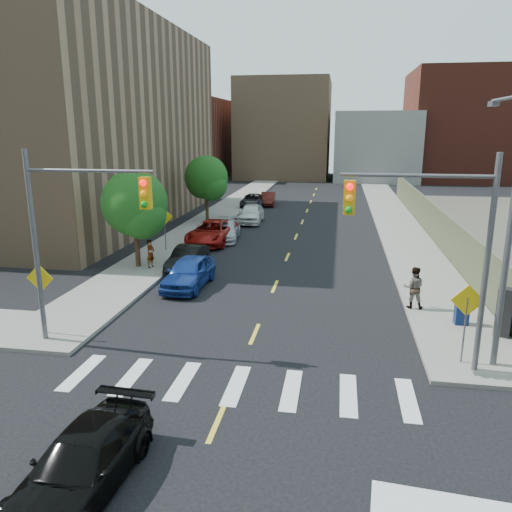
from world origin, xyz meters
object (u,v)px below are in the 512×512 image
(parked_car_silver, at_px, (225,230))
(mailbox, at_px, (462,309))
(parked_car_black, at_px, (188,258))
(parked_car_red, at_px, (212,232))
(parked_car_blue, at_px, (189,272))
(parked_car_maroon, at_px, (268,199))
(parked_car_grey, at_px, (253,201))
(parked_car_white, at_px, (251,213))
(payphone, at_px, (505,312))
(pedestrian_east, at_px, (414,288))
(black_sedan, at_px, (82,463))
(pedestrian_west, at_px, (151,254))

(parked_car_silver, bearing_deg, mailbox, -53.82)
(parked_car_silver, distance_m, mailbox, 19.11)
(parked_car_black, bearing_deg, parked_car_red, 95.18)
(parked_car_blue, distance_m, parked_car_silver, 10.95)
(parked_car_maroon, distance_m, mailbox, 33.18)
(parked_car_black, xyz_separation_m, parked_car_silver, (0.31, 7.96, 0.01))
(parked_car_grey, bearing_deg, parked_car_silver, -90.14)
(parked_car_white, bearing_deg, parked_car_red, -101.81)
(parked_car_black, height_order, parked_car_grey, same)
(payphone, distance_m, pedestrian_east, 3.86)
(parked_car_black, relative_size, black_sedan, 0.90)
(parked_car_blue, height_order, parked_car_maroon, parked_car_blue)
(parked_car_silver, bearing_deg, parked_car_grey, 86.48)
(pedestrian_east, bearing_deg, parked_car_red, -38.54)
(parked_car_blue, bearing_deg, black_sedan, -80.32)
(parked_car_black, distance_m, pedestrian_west, 2.07)
(parked_car_red, bearing_deg, payphone, -40.45)
(pedestrian_west, bearing_deg, parked_car_red, 2.09)
(mailbox, xyz_separation_m, payphone, (1.26, -0.95, 0.32))
(parked_car_blue, height_order, black_sedan, parked_car_blue)
(parked_car_white, bearing_deg, mailbox, -62.39)
(parked_car_black, xyz_separation_m, parked_car_white, (0.98, 14.69, 0.13))
(parked_car_silver, bearing_deg, pedestrian_east, -54.32)
(parked_car_blue, height_order, payphone, payphone)
(parked_car_blue, xyz_separation_m, parked_car_grey, (-1.30, 26.05, -0.10))
(parked_car_white, height_order, mailbox, parked_car_white)
(pedestrian_east, bearing_deg, mailbox, 141.06)
(mailbox, bearing_deg, pedestrian_east, 133.07)
(parked_car_maroon, distance_m, payphone, 34.54)
(parked_car_white, relative_size, parked_car_maroon, 1.17)
(pedestrian_east, bearing_deg, parked_car_grey, -61.58)
(parked_car_maroon, bearing_deg, parked_car_red, -98.76)
(mailbox, relative_size, pedestrian_west, 0.79)
(parked_car_red, relative_size, parked_car_silver, 1.20)
(parked_car_white, relative_size, mailbox, 3.72)
(parked_car_white, distance_m, black_sedan, 31.95)
(parked_car_silver, relative_size, black_sedan, 1.04)
(parked_car_red, distance_m, black_sedan, 24.15)
(parked_car_black, bearing_deg, parked_car_maroon, 90.18)
(parked_car_silver, xyz_separation_m, pedestrian_east, (11.17, -12.58, 0.39))
(pedestrian_east, bearing_deg, pedestrian_west, -12.23)
(parked_car_black, bearing_deg, black_sedan, -77.90)
(parked_car_blue, bearing_deg, parked_car_grey, 94.75)
(parked_car_blue, relative_size, mailbox, 3.58)
(parked_car_blue, relative_size, parked_car_silver, 0.96)
(parked_car_red, height_order, pedestrian_west, pedestrian_west)
(parked_car_blue, distance_m, parked_car_grey, 26.08)
(pedestrian_west, bearing_deg, mailbox, -95.65)
(parked_car_silver, xyz_separation_m, parked_car_maroon, (0.67, 16.69, -0.02))
(parked_car_blue, distance_m, parked_car_maroon, 27.63)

